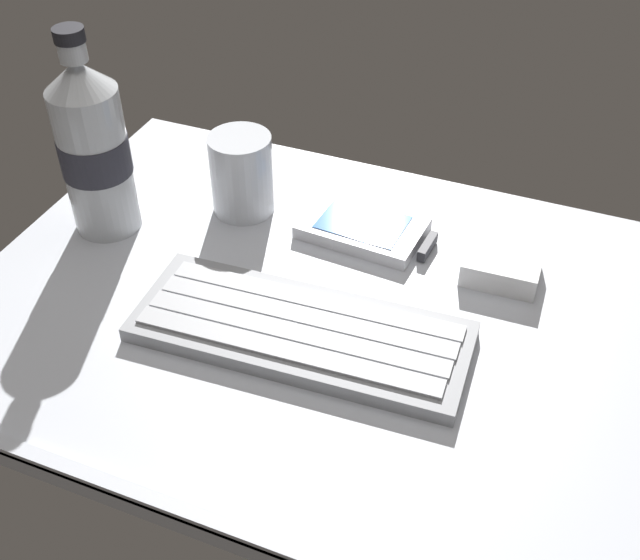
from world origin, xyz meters
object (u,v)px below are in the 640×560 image
keyboard (300,331)px  juice_cup (242,177)px  handheld_device (369,229)px  charger_block (502,266)px  water_bottle (93,148)px

keyboard → juice_cup: (-12.95, 15.47, 3.10)cm
handheld_device → juice_cup: size_ratio=1.55×
handheld_device → juice_cup: (-13.66, -0.47, 3.18)cm
handheld_device → juice_cup: 14.03cm
juice_cup → charger_block: (27.33, -0.95, -2.71)cm
water_bottle → charger_block: water_bottle is taller
handheld_device → water_bottle: bearing=-162.3°
keyboard → water_bottle: 27.04cm
juice_cup → keyboard: bearing=-50.1°
handheld_device → charger_block: charger_block is taller
keyboard → handheld_device: 15.96cm
keyboard → charger_block: (14.37, 14.53, 0.39)cm
keyboard → juice_cup: 20.41cm
handheld_device → water_bottle: size_ratio=0.63×
handheld_device → water_bottle: water_bottle is taller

